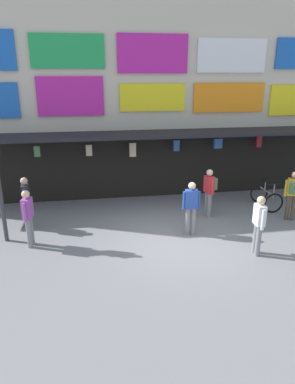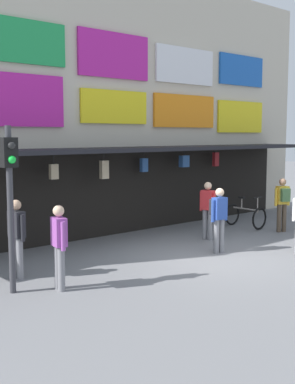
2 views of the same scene
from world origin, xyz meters
The scene contains 9 objects.
ground_plane centered at (0.00, 0.00, 0.00)m, with size 80.00×80.00×0.00m, color slate.
shopfront centered at (0.00, 4.57, 3.96)m, with size 18.00×2.60×8.00m.
bicycle_parked centered at (3.92, 2.07, 0.39)m, with size 0.73×1.16×1.05m.
pedestrian_in_yellow centered at (1.99, -1.17, 0.95)m, with size 0.23×0.53×1.68m.
pedestrian_in_white centered at (0.55, 0.32, 0.98)m, with size 0.53×0.38×1.68m.
pedestrian_in_red centered at (-4.15, 0.30, 0.95)m, with size 0.28×0.52×1.68m.
pedestrian_in_purple centered at (1.55, 1.58, 0.98)m, with size 0.40×0.52×1.68m.
pedestrian_in_green centered at (-4.41, 1.58, 0.95)m, with size 0.26×0.53×1.68m.
pedestrian_in_blue centered at (4.15, 0.84, 0.98)m, with size 0.49×0.45×1.68m.
Camera 1 is at (-2.29, -9.08, 4.72)m, focal length 32.61 mm.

